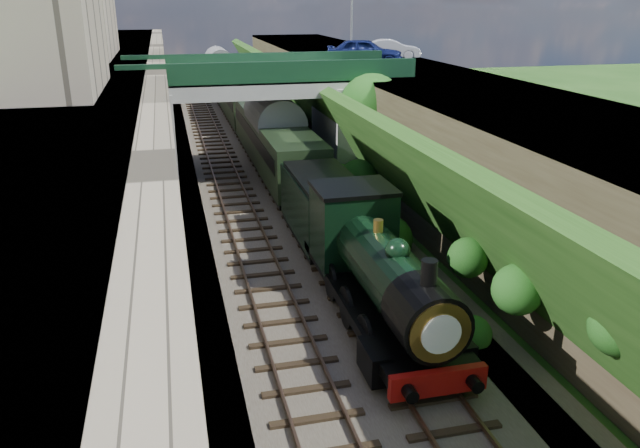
% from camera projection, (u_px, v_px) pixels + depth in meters
% --- Properties ---
extents(ground, '(160.00, 160.00, 0.00)m').
position_uv_depth(ground, '(400.00, 432.00, 15.87)').
color(ground, '#1E4714').
rests_on(ground, ground).
extents(trackbed, '(10.00, 90.00, 0.20)m').
position_uv_depth(trackbed, '(271.00, 198.00, 34.10)').
color(trackbed, '#473F38').
rests_on(trackbed, ground).
extents(retaining_wall, '(1.00, 90.00, 7.00)m').
position_uv_depth(retaining_wall, '(162.00, 142.00, 31.71)').
color(retaining_wall, '#756B56').
rests_on(retaining_wall, ground).
extents(street_plateau_left, '(6.00, 90.00, 7.00)m').
position_uv_depth(street_plateau_left, '(90.00, 146.00, 30.93)').
color(street_plateau_left, '#262628').
rests_on(street_plateau_left, ground).
extents(street_plateau_right, '(8.00, 90.00, 6.25)m').
position_uv_depth(street_plateau_right, '(435.00, 135.00, 35.19)').
color(street_plateau_right, '#262628').
rests_on(street_plateau_right, ground).
extents(embankment_slope, '(4.50, 90.00, 6.36)m').
position_uv_depth(embankment_slope, '(365.00, 153.00, 33.09)').
color(embankment_slope, '#1E4714').
rests_on(embankment_slope, ground).
extents(track_left, '(2.50, 90.00, 0.20)m').
position_uv_depth(track_left, '(234.00, 198.00, 33.60)').
color(track_left, black).
rests_on(track_left, trackbed).
extents(track_right, '(2.50, 90.00, 0.20)m').
position_uv_depth(track_right, '(292.00, 194.00, 34.32)').
color(track_right, black).
rests_on(track_right, trackbed).
extents(road_bridge, '(16.00, 6.40, 7.25)m').
position_uv_depth(road_bridge, '(273.00, 112.00, 36.60)').
color(road_bridge, gray).
rests_on(road_bridge, ground).
extents(building_far, '(5.00, 10.00, 6.00)m').
position_uv_depth(building_far, '(66.00, 5.00, 37.50)').
color(building_far, gray).
rests_on(building_far, street_plateau_left).
extents(building_near, '(4.00, 8.00, 4.00)m').
position_uv_depth(building_near, '(41.00, 37.00, 23.46)').
color(building_near, gray).
rests_on(building_near, street_plateau_left).
extents(tree, '(3.60, 3.80, 6.60)m').
position_uv_depth(tree, '(373.00, 109.00, 34.34)').
color(tree, black).
rests_on(tree, ground).
extents(lamppost, '(0.87, 0.15, 6.00)m').
position_uv_depth(lamppost, '(352.00, 10.00, 44.18)').
color(lamppost, gray).
rests_on(lamppost, street_plateau_right).
extents(car_blue, '(5.34, 3.52, 1.69)m').
position_uv_depth(car_blue, '(365.00, 52.00, 40.82)').
color(car_blue, navy).
rests_on(car_blue, street_plateau_right).
extents(car_silver, '(4.41, 2.44, 1.38)m').
position_uv_depth(car_silver, '(391.00, 49.00, 44.67)').
color(car_silver, silver).
rests_on(car_silver, street_plateau_right).
extents(locomotive, '(3.10, 10.22, 3.83)m').
position_uv_depth(locomotive, '(378.00, 273.00, 20.47)').
color(locomotive, black).
rests_on(locomotive, trackbed).
extents(tender, '(2.70, 6.00, 3.05)m').
position_uv_depth(tender, '(324.00, 211.00, 27.28)').
color(tender, black).
rests_on(tender, trackbed).
extents(coach_front, '(2.90, 18.00, 3.70)m').
position_uv_depth(coach_front, '(274.00, 141.00, 38.64)').
color(coach_front, black).
rests_on(coach_front, trackbed).
extents(coach_middle, '(2.90, 18.00, 3.70)m').
position_uv_depth(coach_middle, '(239.00, 97.00, 55.80)').
color(coach_middle, black).
rests_on(coach_middle, trackbed).
extents(coach_rear, '(2.90, 18.00, 3.70)m').
position_uv_depth(coach_rear, '(220.00, 74.00, 72.97)').
color(coach_rear, black).
rests_on(coach_rear, trackbed).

